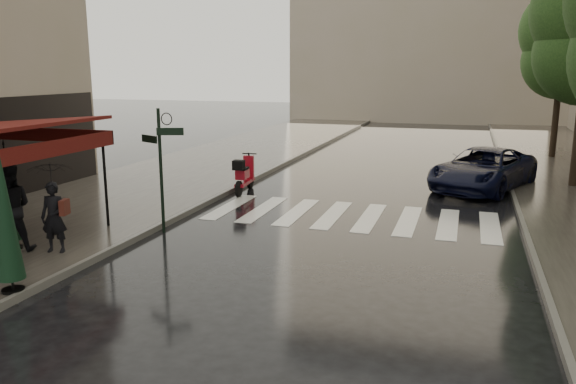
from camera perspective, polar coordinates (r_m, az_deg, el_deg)
The scene contains 13 objects.
ground at distance 11.48m, azimuth -14.79°, elevation -8.51°, with size 120.00×120.00×0.00m, color black.
sidewalk_near at distance 23.76m, azimuth -8.56°, elevation 2.60°, with size 6.00×60.00×0.12m, color #38332D.
curb_near at distance 22.59m, azimuth -1.59°, elevation 2.27°, with size 0.12×60.00×0.16m, color #595651.
curb_far at distance 21.41m, azimuth 21.52°, elevation 0.85°, with size 0.12×60.00×0.16m, color #595651.
crosswalk at distance 15.79m, azimuth 6.42°, elevation -2.44°, with size 7.85×3.20×0.01m.
signpost at distance 14.11m, azimuth -12.80°, elevation 3.15°, with size 1.17×0.29×3.10m.
tree_far at distance 28.29m, azimuth 26.22°, elevation 14.01°, with size 3.80×3.80×8.16m.
pedestrian_with_umbrella at distance 12.93m, azimuth -22.96°, elevation 1.13°, with size 1.11×1.12×2.39m.
pedestrian_terrace at distance 13.51m, azimuth -26.45°, elevation -1.45°, with size 0.94×0.73×1.94m, color black.
scooter at distance 18.62m, azimuth -4.49°, elevation 1.64°, with size 0.57×1.88×1.24m.
parked_car at distance 20.24m, azimuth 19.23°, elevation 2.22°, with size 2.33×5.06×1.41m, color black.
parasol_front at distance 10.92m, azimuth -26.82°, elevation -1.98°, with size 0.48×0.48×2.67m.
parasol_back at distance 13.62m, azimuth -26.51°, elevation -0.03°, with size 0.44×0.44×2.38m.
Camera 1 is at (5.91, -8.99, 3.99)m, focal length 35.00 mm.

